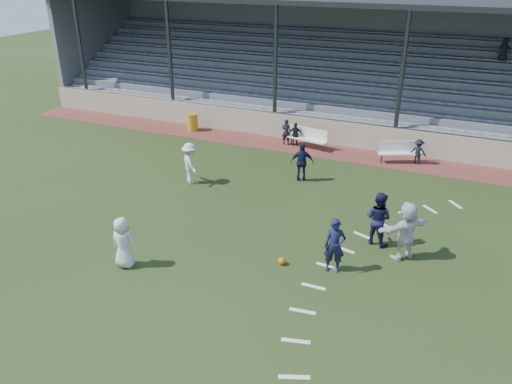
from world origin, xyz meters
The scene contains 18 objects.
ground centered at (0.00, 0.00, 0.00)m, with size 90.00×90.00×0.00m, color #233315.
cinder_track centered at (0.00, 10.50, 0.01)m, with size 34.00×2.00×0.02m, color brown.
retaining_wall centered at (0.00, 11.55, 0.60)m, with size 34.00×0.18×1.20m, color #B7A78C.
bench_left centered at (-0.87, 10.64, 0.58)m, with size 2.04×0.80×0.95m.
bench_right centered at (3.55, 10.52, 0.58)m, with size 1.98×1.27×0.95m.
trash_bin centered at (-7.25, 10.67, 0.47)m, with size 0.56×0.56×0.89m, color #BE8F16.
football centered at (1.64, 0.69, 0.11)m, with size 0.23×0.23×0.23m, color orange.
player_white_lead centered at (-2.59, -1.24, 0.79)m, with size 0.78×0.50×1.59m, color silver.
player_navy_lead centered at (3.12, 1.00, 0.84)m, with size 0.61×0.40×1.67m, color #131636.
player_navy_mid centered at (3.95, 3.06, 0.89)m, with size 0.86×0.67×1.77m, color #131636.
player_white_wing centered at (-3.89, 4.79, 0.84)m, with size 1.09×0.63×1.69m, color silver.
player_navy_wing centered at (0.15, 6.81, 0.80)m, with size 0.94×0.39×1.60m, color #131636.
player_white_back centered at (4.87, 2.54, 0.93)m, with size 1.72×0.55×1.86m, color silver.
sub_left_near centered at (-1.96, 10.60, 0.65)m, with size 0.46×0.30×1.26m, color black.
sub_left_far centered at (-1.48, 10.60, 0.59)m, with size 0.67×0.28×1.14m, color black.
sub_right centered at (4.24, 10.57, 0.59)m, with size 0.73×0.42×1.14m, color black.
grandstand centered at (0.01, 16.26, 2.20)m, with size 34.60×9.00×6.61m.
penalty_arc centered at (4.12, 0.00, 0.01)m, with size 3.89×14.63×0.01m.
Camera 1 is at (5.99, -11.11, 8.31)m, focal length 35.00 mm.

